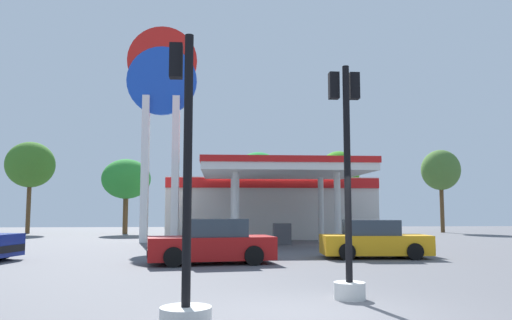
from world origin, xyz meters
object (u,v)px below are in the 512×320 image
object	(u,v)px
station_pole_sign	(161,104)
traffic_signal_1	(347,207)
tree_0	(30,165)
traffic_signal_0	(185,250)
tree_1	(126,179)
tree_3	(339,173)
tree_2	(258,173)
car_1	(212,243)
tree_4	(441,170)
car_2	(374,241)

from	to	relation	value
station_pole_sign	traffic_signal_1	bearing A→B (deg)	-71.89
station_pole_sign	tree_0	xyz separation A→B (m)	(-11.24, 11.40, -2.57)
traffic_signal_0	tree_1	xyz separation A→B (m)	(-6.50, 30.83, 2.93)
tree_3	traffic_signal_0	bearing A→B (deg)	-107.93
traffic_signal_0	tree_3	world-z (taller)	tree_3
traffic_signal_0	tree_2	xyz separation A→B (m)	(3.54, 30.77, 3.43)
traffic_signal_1	car_1	bearing A→B (deg)	112.47
station_pole_sign	car_1	bearing A→B (deg)	-74.73
tree_1	tree_0	bearing A→B (deg)	171.78
station_pole_sign	tree_1	size ratio (longest dim) A/B	2.18
station_pole_sign	tree_3	bearing A→B (deg)	36.64
tree_3	tree_4	bearing A→B (deg)	10.25
car_2	tree_3	world-z (taller)	tree_3
station_pole_sign	tree_3	world-z (taller)	station_pole_sign
tree_4	car_2	bearing A→B (deg)	-120.34
tree_2	car_2	bearing A→B (deg)	-81.90
tree_3	tree_2	bearing A→B (deg)	170.18
car_1	tree_0	xyz separation A→B (m)	(-14.29, 22.59, 4.56)
car_1	traffic_signal_1	xyz separation A→B (m)	(2.89, -6.98, 1.19)
traffic_signal_1	tree_1	world-z (taller)	tree_1
traffic_signal_1	tree_0	world-z (taller)	tree_0
car_1	traffic_signal_1	world-z (taller)	traffic_signal_1
car_1	tree_1	distance (m)	22.81
traffic_signal_0	tree_2	distance (m)	31.17
car_1	traffic_signal_0	world-z (taller)	traffic_signal_0
car_2	traffic_signal_1	world-z (taller)	traffic_signal_1
traffic_signal_1	tree_0	size ratio (longest dim) A/B	0.69
tree_0	station_pole_sign	bearing A→B (deg)	-45.41
car_1	tree_0	world-z (taller)	tree_0
car_2	tree_1	size ratio (longest dim) A/B	0.72
car_2	tree_4	distance (m)	24.08
car_2	tree_0	size ratio (longest dim) A/B	0.58
tree_1	tree_4	size ratio (longest dim) A/B	0.85
car_2	traffic_signal_0	size ratio (longest dim) A/B	0.88
car_2	car_1	bearing A→B (deg)	-165.88
car_1	station_pole_sign	bearing A→B (deg)	105.27
car_1	tree_4	world-z (taller)	tree_4
traffic_signal_0	tree_4	distance (m)	36.47
car_2	tree_1	bearing A→B (deg)	122.80
car_2	tree_1	world-z (taller)	tree_1
tree_4	station_pole_sign	bearing A→B (deg)	-152.93
traffic_signal_1	station_pole_sign	bearing A→B (deg)	108.11
traffic_signal_0	tree_4	size ratio (longest dim) A/B	0.70
car_2	traffic_signal_1	xyz separation A→B (m)	(-3.20, -8.51, 1.22)
traffic_signal_1	tree_2	bearing A→B (deg)	89.26
car_1	tree_4	bearing A→B (deg)	50.60
station_pole_sign	tree_1	world-z (taller)	station_pole_sign
tree_1	tree_4	bearing A→B (deg)	1.09
traffic_signal_1	tree_2	xyz separation A→B (m)	(0.37, 28.44, 2.75)
car_1	tree_4	xyz separation A→B (m)	(18.06, 21.98, 4.28)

